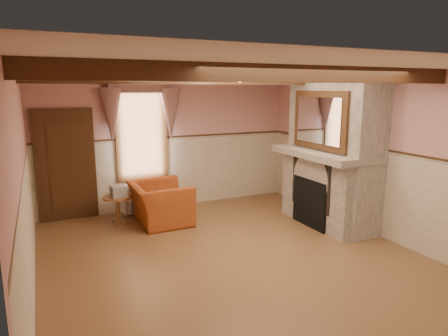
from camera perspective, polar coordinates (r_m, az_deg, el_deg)
name	(u,v)px	position (r m, az deg, el deg)	size (l,w,h in m)	color
floor	(230,256)	(6.30, 0.86, -12.41)	(5.50, 6.00, 0.01)	brown
ceiling	(231,69)	(5.78, 0.95, 13.95)	(5.50, 6.00, 0.01)	silver
wall_back	(169,142)	(8.64, -7.82, 3.64)	(5.50, 0.02, 2.80)	tan
wall_front	(392,231)	(3.52, 22.93, -8.32)	(5.50, 0.02, 2.80)	tan
wall_left	(22,185)	(5.32, -26.86, -2.22)	(0.02, 6.00, 2.80)	tan
wall_right	(371,154)	(7.48, 20.23, 1.88)	(0.02, 6.00, 2.80)	tan
wainscot	(230,209)	(6.04, 0.88, -5.88)	(5.50, 6.00, 1.50)	beige
chair_rail	(230,160)	(5.86, 0.91, 1.15)	(5.50, 6.00, 0.08)	black
firebox	(313,202)	(7.63, 12.55, -4.83)	(0.20, 0.95, 0.90)	black
armchair	(160,203)	(7.73, -9.10, -4.98)	(1.19, 1.04, 0.77)	#994219
side_table	(118,210)	(7.84, -14.93, -5.85)	(0.54, 0.54, 0.55)	brown
book_stack	(118,191)	(7.73, -14.86, -3.21)	(0.26, 0.32, 0.20)	#B7AD8C
radiator	(139,199)	(8.39, -11.98, -4.41)	(0.70, 0.18, 0.60)	silver
bowl	(328,148)	(7.52, 14.66, 2.77)	(0.38, 0.38, 0.09)	brown
mantel_clock	(300,140)	(8.20, 10.82, 3.98)	(0.14, 0.24, 0.20)	black
oil_lamp	(309,139)	(7.96, 12.04, 4.02)	(0.11, 0.11, 0.28)	gold
candle_red	(339,148)	(7.29, 16.16, 2.70)	(0.06, 0.06, 0.16)	#AD2015
jar_yellow	(338,149)	(7.31, 16.04, 2.57)	(0.06, 0.06, 0.12)	yellow
fireplace	(333,151)	(7.70, 15.37, 2.42)	(0.85, 2.00, 2.80)	gray
mantel	(326,153)	(7.59, 14.31, 2.04)	(1.05, 2.05, 0.12)	gray
overmantel_mirror	(319,120)	(7.40, 13.42, 6.62)	(0.06, 1.44, 1.04)	silver
door	(66,167)	(8.28, -21.64, 0.16)	(1.10, 0.10, 2.10)	black
window	(141,132)	(8.43, -11.71, 5.03)	(1.06, 0.08, 2.02)	white
window_drapes	(141,103)	(8.30, -11.73, 9.10)	(1.30, 0.14, 1.40)	gray
ceiling_beam_front	(276,73)	(4.72, 7.48, 13.25)	(5.50, 0.18, 0.20)	black
ceiling_beam_back	(199,78)	(6.87, -3.54, 12.66)	(5.50, 0.18, 0.20)	black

